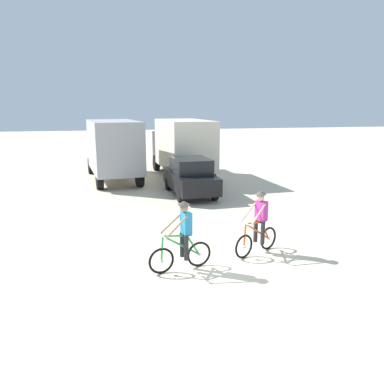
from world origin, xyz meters
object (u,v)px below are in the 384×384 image
sedan_parked (190,177)px  cyclist_cowboy_hat (258,225)px  box_truck_cream_rv (182,145)px  cyclist_orange_shirt (183,238)px  box_truck_grey_hauler (113,147)px

sedan_parked → cyclist_cowboy_hat: bearing=-88.2°
box_truck_cream_rv → sedan_parked: (-0.58, -4.79, -0.99)m
sedan_parked → cyclist_orange_shirt: (-2.08, -8.27, -0.04)m
box_truck_cream_rv → cyclist_cowboy_hat: (-0.35, -12.44, -1.03)m
box_truck_grey_hauler → cyclist_cowboy_hat: size_ratio=3.82×
sedan_parked → cyclist_orange_shirt: cyclist_orange_shirt is taller
box_truck_grey_hauler → cyclist_cowboy_hat: (3.63, -12.30, -1.03)m
box_truck_cream_rv → cyclist_cowboy_hat: box_truck_cream_rv is taller
cyclist_orange_shirt → cyclist_cowboy_hat: same height
sedan_parked → box_truck_grey_hauler: bearing=126.1°
cyclist_cowboy_hat → box_truck_grey_hauler: bearing=106.4°
box_truck_cream_rv → cyclist_orange_shirt: bearing=-101.5°
box_truck_grey_hauler → sedan_parked: bearing=-53.9°
sedan_parked → cyclist_orange_shirt: 8.53m
box_truck_cream_rv → cyclist_orange_shirt: size_ratio=3.77×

